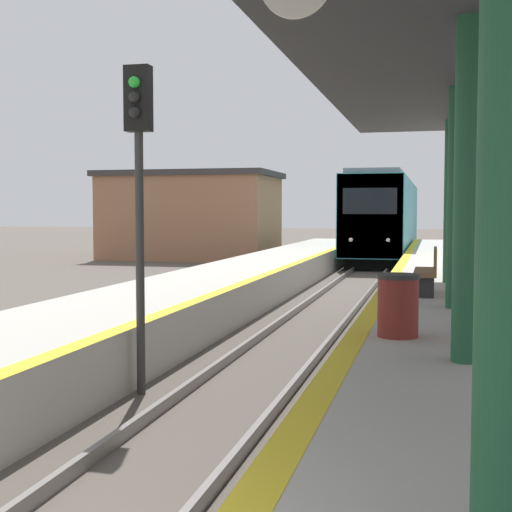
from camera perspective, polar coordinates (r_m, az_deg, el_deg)
The scene contains 6 objects.
train at distance 40.87m, azimuth 10.41°, elevation 3.10°, with size 2.80×21.84×4.41m.
signal_near at distance 10.06m, azimuth -9.37°, elevation 7.06°, with size 0.36×0.31×4.58m.
station_canopy at distance 10.62m, azimuth 16.26°, elevation 14.53°, with size 4.69×18.09×3.97m.
trash_bin at distance 9.67m, azimuth 11.29°, elevation -3.89°, with size 0.57×0.57×0.84m.
bench at distance 14.74m, azimuth 13.66°, elevation -1.07°, with size 0.44×1.75×0.92m.
station_building at distance 38.71m, azimuth -5.18°, elevation 3.28°, with size 9.19×6.03×4.66m.
Camera 1 is at (2.66, -2.46, 2.59)m, focal length 50.00 mm.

